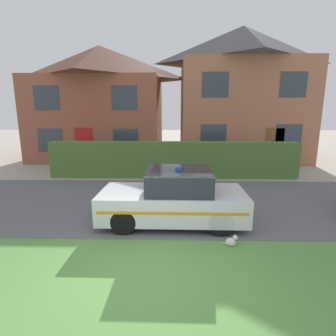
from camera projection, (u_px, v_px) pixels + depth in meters
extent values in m
plane|color=#A89E8E|center=(140.00, 276.00, 4.79)|extent=(80.00, 80.00, 0.00)
cube|color=#5B5B60|center=(156.00, 201.00, 8.78)|extent=(28.00, 5.37, 0.01)
cube|color=#568C42|center=(140.00, 276.00, 4.79)|extent=(28.00, 2.80, 0.01)
cube|color=#4C7233|center=(173.00, 160.00, 11.90)|extent=(11.18, 0.54, 1.64)
cylinder|color=black|center=(133.00, 202.00, 7.82)|extent=(0.62, 0.20, 0.62)
cylinder|color=black|center=(124.00, 222.00, 6.38)|extent=(0.62, 0.20, 0.62)
cylinder|color=black|center=(213.00, 202.00, 7.75)|extent=(0.62, 0.20, 0.62)
cylinder|color=black|center=(221.00, 223.00, 6.31)|extent=(0.62, 0.20, 0.62)
cube|color=silver|center=(172.00, 204.00, 7.02)|extent=(3.83, 1.70, 0.71)
cube|color=#232833|center=(179.00, 180.00, 6.88)|extent=(1.68, 1.52, 0.58)
cube|color=silver|center=(179.00, 170.00, 6.82)|extent=(1.68, 1.52, 0.04)
cube|color=orange|center=(173.00, 192.00, 7.83)|extent=(3.63, 0.03, 0.07)
cube|color=orange|center=(172.00, 214.00, 6.19)|extent=(3.63, 0.03, 0.07)
cylinder|color=blue|center=(179.00, 168.00, 6.81)|extent=(0.20, 0.20, 0.08)
ellipsoid|color=silver|center=(231.00, 242.00, 5.86)|extent=(0.24, 0.18, 0.19)
ellipsoid|color=white|center=(234.00, 243.00, 5.84)|extent=(0.07, 0.09, 0.10)
sphere|color=silver|center=(235.00, 238.00, 5.81)|extent=(0.11, 0.11, 0.11)
cone|color=silver|center=(235.00, 236.00, 5.78)|extent=(0.04, 0.04, 0.04)
cone|color=silver|center=(235.00, 235.00, 5.83)|extent=(0.04, 0.04, 0.04)
cylinder|color=silver|center=(227.00, 243.00, 5.97)|extent=(0.18, 0.06, 0.03)
cube|color=#93513D|center=(102.00, 119.00, 17.55)|extent=(7.72, 6.44, 4.99)
pyramid|color=brown|center=(100.00, 63.00, 16.81)|extent=(8.10, 6.76, 2.10)
cube|color=red|center=(84.00, 147.00, 14.70)|extent=(1.00, 0.02, 2.10)
cube|color=#333D47|center=(50.00, 140.00, 14.67)|extent=(1.40, 0.02, 1.30)
cube|color=#333D47|center=(126.00, 140.00, 14.57)|extent=(1.40, 0.02, 1.30)
cube|color=#333D47|center=(46.00, 98.00, 14.19)|extent=(1.40, 0.02, 1.30)
cube|color=#333D47|center=(124.00, 98.00, 14.09)|extent=(1.40, 0.02, 1.30)
cube|color=#A86B4C|center=(239.00, 112.00, 16.83)|extent=(7.39, 5.82, 5.87)
pyramid|color=#56565B|center=(243.00, 45.00, 15.98)|extent=(7.76, 6.11, 2.18)
cube|color=brown|center=(274.00, 147.00, 14.34)|extent=(1.00, 0.02, 2.10)
cube|color=#333D47|center=(213.00, 136.00, 14.29)|extent=(1.40, 0.02, 1.30)
cube|color=#333D47|center=(288.00, 137.00, 14.20)|extent=(1.40, 0.02, 1.30)
cube|color=#333D47|center=(215.00, 85.00, 13.72)|extent=(1.40, 0.02, 1.30)
cube|color=#333D47|center=(293.00, 85.00, 13.63)|extent=(1.40, 0.02, 1.30)
cube|color=#23662D|center=(112.00, 160.00, 13.37)|extent=(0.72, 0.76, 1.05)
cube|color=#184720|center=(112.00, 149.00, 13.25)|extent=(0.75, 0.80, 0.10)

